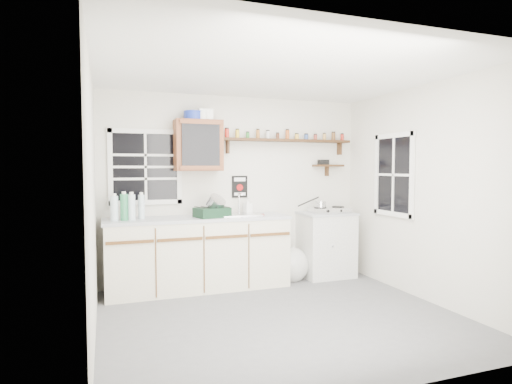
# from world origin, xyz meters

# --- Properties ---
(room) EXTENTS (3.64, 3.24, 2.54)m
(room) POSITION_xyz_m (0.00, 0.00, 1.25)
(room) COLOR #565759
(room) RESTS_ON ground
(main_cabinet) EXTENTS (2.31, 0.63, 0.92)m
(main_cabinet) POSITION_xyz_m (-0.58, 1.30, 0.46)
(main_cabinet) COLOR beige
(main_cabinet) RESTS_ON floor
(right_cabinet) EXTENTS (0.73, 0.57, 0.91)m
(right_cabinet) POSITION_xyz_m (1.25, 1.32, 0.46)
(right_cabinet) COLOR #B6B6AF
(right_cabinet) RESTS_ON floor
(sink) EXTENTS (0.52, 0.44, 0.29)m
(sink) POSITION_xyz_m (-0.05, 1.30, 0.93)
(sink) COLOR silver
(sink) RESTS_ON main_cabinet
(upper_cabinet) EXTENTS (0.60, 0.32, 0.65)m
(upper_cabinet) POSITION_xyz_m (-0.55, 1.44, 1.82)
(upper_cabinet) COLOR brown
(upper_cabinet) RESTS_ON wall_back
(upper_cabinet_clutter) EXTENTS (0.37, 0.24, 0.14)m
(upper_cabinet_clutter) POSITION_xyz_m (-0.55, 1.44, 2.21)
(upper_cabinet_clutter) COLOR #182DA0
(upper_cabinet_clutter) RESTS_ON upper_cabinet
(spice_shelf) EXTENTS (1.91, 0.18, 0.35)m
(spice_shelf) POSITION_xyz_m (0.72, 1.51, 1.93)
(spice_shelf) COLOR black
(spice_shelf) RESTS_ON wall_back
(secondary_shelf) EXTENTS (0.45, 0.16, 0.24)m
(secondary_shelf) POSITION_xyz_m (1.36, 1.52, 1.58)
(secondary_shelf) COLOR black
(secondary_shelf) RESTS_ON wall_back
(warning_sign) EXTENTS (0.22, 0.02, 0.30)m
(warning_sign) POSITION_xyz_m (0.05, 1.59, 1.28)
(warning_sign) COLOR black
(warning_sign) RESTS_ON wall_back
(window_back) EXTENTS (0.93, 0.03, 0.98)m
(window_back) POSITION_xyz_m (-1.20, 1.59, 1.55)
(window_back) COLOR black
(window_back) RESTS_ON wall_back
(window_right) EXTENTS (0.03, 0.78, 1.08)m
(window_right) POSITION_xyz_m (1.79, 0.55, 1.45)
(window_right) COLOR black
(window_right) RESTS_ON wall_back
(water_bottles) EXTENTS (0.40, 0.18, 0.34)m
(water_bottles) POSITION_xyz_m (-1.45, 1.27, 1.08)
(water_bottles) COLOR silver
(water_bottles) RESTS_ON main_cabinet
(dish_rack) EXTENTS (0.46, 0.39, 0.30)m
(dish_rack) POSITION_xyz_m (-0.41, 1.22, 1.02)
(dish_rack) COLOR black
(dish_rack) RESTS_ON main_cabinet
(soap_bottle) EXTENTS (0.12, 0.12, 0.21)m
(soap_bottle) POSITION_xyz_m (0.13, 1.47, 1.03)
(soap_bottle) COLOR white
(soap_bottle) RESTS_ON main_cabinet
(rag) EXTENTS (0.17, 0.16, 0.02)m
(rag) POSITION_xyz_m (0.18, 1.18, 0.93)
(rag) COLOR maroon
(rag) RESTS_ON main_cabinet
(hotplate) EXTENTS (0.58, 0.35, 0.08)m
(hotplate) POSITION_xyz_m (1.28, 1.31, 0.95)
(hotplate) COLOR silver
(hotplate) RESTS_ON right_cabinet
(saucepan) EXTENTS (0.36, 0.24, 0.16)m
(saucepan) POSITION_xyz_m (1.14, 1.31, 1.03)
(saucepan) COLOR silver
(saucepan) RESTS_ON hotplate
(trash_bag) EXTENTS (0.44, 0.40, 0.50)m
(trash_bag) POSITION_xyz_m (0.70, 1.28, 0.22)
(trash_bag) COLOR beige
(trash_bag) RESTS_ON floor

